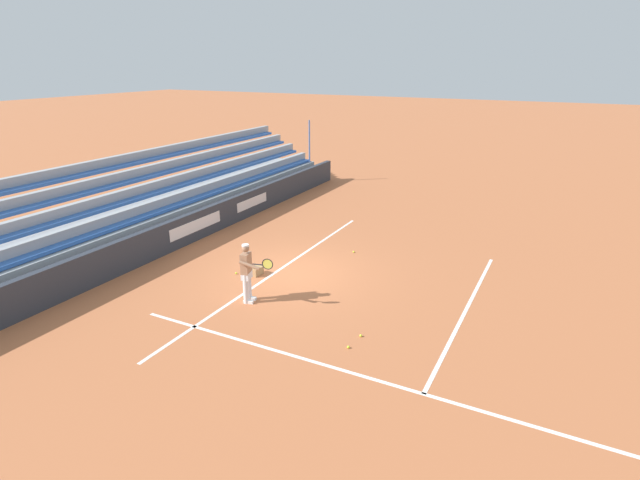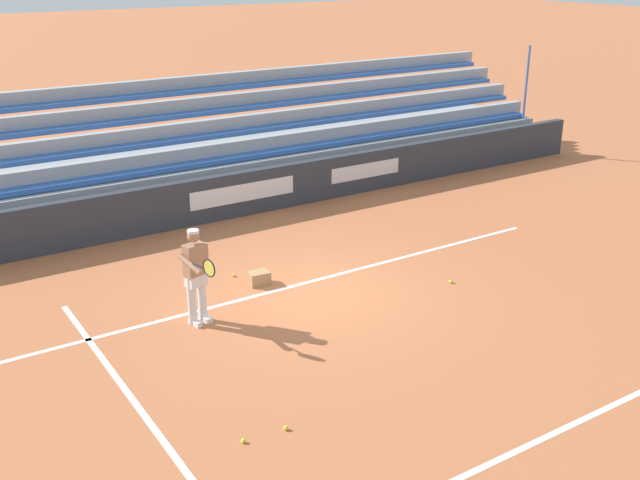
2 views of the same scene
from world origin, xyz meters
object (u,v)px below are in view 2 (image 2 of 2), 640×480
at_px(tennis_player, 196,275).
at_px(tennis_ball_toward_net, 243,441).
at_px(tennis_ball_by_box, 451,281).
at_px(tennis_ball_midcourt, 233,275).
at_px(ball_box_cardboard, 259,278).
at_px(tennis_ball_near_player, 286,428).

xyz_separation_m(tennis_player, tennis_ball_toward_net, (0.94, 3.50, -0.86)).
bearing_deg(tennis_ball_toward_net, tennis_ball_by_box, -157.60).
distance_m(tennis_ball_by_box, tennis_ball_midcourt, 4.30).
bearing_deg(tennis_player, tennis_ball_toward_net, 74.92).
bearing_deg(tennis_ball_midcourt, tennis_player, 46.24).
height_order(ball_box_cardboard, tennis_ball_toward_net, ball_box_cardboard).
bearing_deg(tennis_ball_toward_net, tennis_player, -105.08).
bearing_deg(tennis_ball_midcourt, ball_box_cardboard, 113.23).
bearing_deg(tennis_ball_toward_net, tennis_ball_near_player, 174.51).
bearing_deg(tennis_ball_toward_net, ball_box_cardboard, -120.79).
xyz_separation_m(ball_box_cardboard, tennis_ball_midcourt, (0.26, -0.60, -0.10)).
bearing_deg(tennis_ball_by_box, ball_box_cardboard, -31.94).
relative_size(tennis_player, tennis_ball_near_player, 25.98).
bearing_deg(tennis_ball_midcourt, tennis_ball_by_box, 143.10).
height_order(tennis_ball_toward_net, tennis_ball_near_player, same).
distance_m(tennis_player, tennis_ball_toward_net, 3.73).
distance_m(tennis_ball_near_player, tennis_ball_midcourt, 5.32).
xyz_separation_m(tennis_player, tennis_ball_by_box, (-4.84, 1.12, -0.86)).
bearing_deg(ball_box_cardboard, tennis_ball_near_player, 65.84).
bearing_deg(tennis_player, tennis_ball_midcourt, -133.76).
xyz_separation_m(tennis_ball_toward_net, tennis_ball_midcourt, (-2.35, -4.97, 0.00)).
height_order(ball_box_cardboard, tennis_ball_midcourt, ball_box_cardboard).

